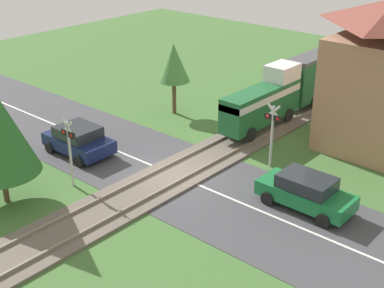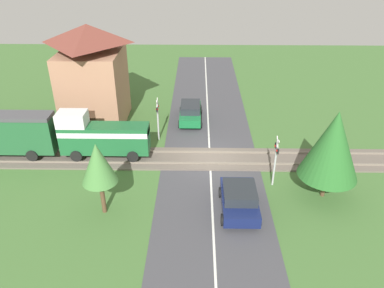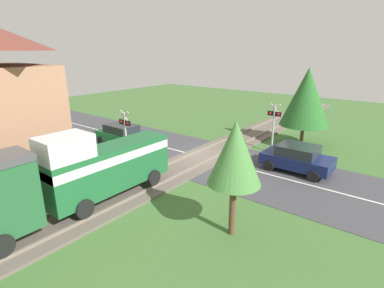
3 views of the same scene
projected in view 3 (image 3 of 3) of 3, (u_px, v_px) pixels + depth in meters
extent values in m
plane|color=#426B33|center=(204.00, 158.00, 18.60)|extent=(60.00, 60.00, 0.00)
cube|color=#424247|center=(204.00, 158.00, 18.59)|extent=(48.00, 6.40, 0.02)
cube|color=silver|center=(204.00, 157.00, 18.59)|extent=(48.00, 0.12, 0.00)
cube|color=#665B51|center=(204.00, 157.00, 18.58)|extent=(2.80, 48.00, 0.12)
cube|color=slate|center=(214.00, 158.00, 18.12)|extent=(0.10, 48.00, 0.12)
cube|color=slate|center=(195.00, 153.00, 18.97)|extent=(0.10, 48.00, 0.12)
cube|color=#1E6033|center=(111.00, 167.00, 12.93)|extent=(1.35, 5.77, 1.90)
cube|color=silver|center=(110.00, 156.00, 12.78)|extent=(1.37, 5.77, 0.36)
cube|color=silver|center=(64.00, 148.00, 11.04)|extent=(1.35, 1.85, 0.90)
cylinder|color=black|center=(154.00, 178.00, 14.18)|extent=(0.14, 0.76, 0.76)
cylinder|color=black|center=(134.00, 171.00, 15.03)|extent=(0.14, 0.76, 0.76)
cylinder|color=black|center=(85.00, 209.00, 11.41)|extent=(0.14, 0.76, 0.76)
cylinder|color=black|center=(65.00, 198.00, 12.25)|extent=(0.14, 0.76, 0.76)
cylinder|color=black|center=(2.00, 247.00, 9.23)|extent=(0.14, 0.76, 0.76)
cube|color=#141E4C|center=(297.00, 160.00, 16.41)|extent=(3.67, 1.89, 0.63)
cube|color=#23282D|center=(298.00, 150.00, 16.24)|extent=(2.02, 1.74, 0.55)
cylinder|color=black|center=(269.00, 166.00, 16.50)|extent=(0.60, 0.18, 0.60)
cylinder|color=black|center=(282.00, 157.00, 17.92)|extent=(0.60, 0.18, 0.60)
cylinder|color=black|center=(313.00, 177.00, 15.10)|extent=(0.60, 0.18, 0.60)
cylinder|color=black|center=(324.00, 166.00, 16.52)|extent=(0.60, 0.18, 0.60)
cube|color=#197038|center=(122.00, 137.00, 20.87)|extent=(3.99, 1.66, 0.63)
cube|color=#23282D|center=(121.00, 129.00, 20.69)|extent=(2.19, 1.52, 0.55)
cylinder|color=black|center=(144.00, 142.00, 20.82)|extent=(0.60, 0.18, 0.60)
cylinder|color=black|center=(125.00, 148.00, 19.58)|extent=(0.60, 0.18, 0.60)
cylinder|color=black|center=(120.00, 135.00, 22.34)|extent=(0.60, 0.18, 0.60)
cylinder|color=black|center=(101.00, 140.00, 21.10)|extent=(0.60, 0.18, 0.60)
cylinder|color=#B7B7B7|center=(273.00, 129.00, 19.27)|extent=(0.12, 0.12, 3.10)
cube|color=black|center=(274.00, 114.00, 18.97)|extent=(0.90, 0.08, 0.28)
sphere|color=red|center=(278.00, 114.00, 18.81)|extent=(0.18, 0.18, 0.18)
sphere|color=red|center=(270.00, 113.00, 19.13)|extent=(0.18, 0.18, 0.18)
cube|color=silver|center=(275.00, 109.00, 18.88)|extent=(0.72, 0.04, 0.72)
cube|color=silver|center=(275.00, 109.00, 18.88)|extent=(0.72, 0.04, 0.72)
cylinder|color=#B7B7B7|center=(126.00, 139.00, 16.99)|extent=(0.12, 0.12, 3.10)
cube|color=black|center=(125.00, 122.00, 16.69)|extent=(0.90, 0.08, 0.28)
sphere|color=red|center=(122.00, 122.00, 16.85)|extent=(0.18, 0.18, 0.18)
sphere|color=red|center=(128.00, 123.00, 16.53)|extent=(0.18, 0.18, 0.18)
cube|color=silver|center=(125.00, 117.00, 16.60)|extent=(0.72, 0.04, 0.72)
cube|color=silver|center=(125.00, 117.00, 16.60)|extent=(0.72, 0.04, 0.72)
cube|color=#AD7A5B|center=(0.00, 126.00, 14.49)|extent=(5.22, 4.49, 5.73)
cube|color=#472D1E|center=(31.00, 174.00, 13.49)|extent=(0.06, 1.10, 2.10)
cylinder|color=#2D4C8E|center=(18.00, 195.00, 12.32)|extent=(0.42, 0.42, 1.43)
sphere|color=tan|center=(15.00, 176.00, 12.07)|extent=(0.26, 0.26, 0.26)
cylinder|color=brown|center=(233.00, 209.00, 10.65)|extent=(0.24, 0.24, 2.01)
cone|color=#477F3D|center=(235.00, 153.00, 10.01)|extent=(1.86, 1.86, 2.23)
cylinder|color=brown|center=(302.00, 135.00, 20.96)|extent=(0.24, 0.24, 1.42)
cone|color=#286628|center=(306.00, 97.00, 20.16)|extent=(3.27, 3.27, 3.92)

